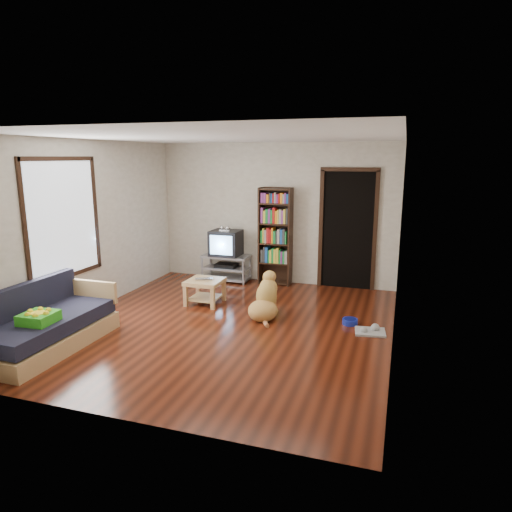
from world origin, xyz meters
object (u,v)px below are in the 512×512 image
(sofa, at_px, (47,327))
(dog, at_px, (265,300))
(laptop, at_px, (204,280))
(bookshelf, at_px, (275,231))
(grey_rag, at_px, (370,332))
(tv_stand, at_px, (226,267))
(crt_tv, at_px, (226,243))
(green_cushion, at_px, (39,318))
(coffee_table, at_px, (205,287))
(dog_bowl, at_px, (350,322))

(sofa, bearing_deg, dog, 39.82)
(laptop, height_order, bookshelf, bookshelf)
(grey_rag, xyz_separation_m, tv_stand, (-2.85, 1.90, 0.25))
(crt_tv, bearing_deg, dog, -53.14)
(green_cushion, xyz_separation_m, tv_stand, (0.85, 3.87, -0.21))
(green_cushion, height_order, sofa, sofa)
(sofa, distance_m, dog, 2.97)
(tv_stand, bearing_deg, sofa, -105.02)
(grey_rag, relative_size, coffee_table, 0.73)
(bookshelf, bearing_deg, laptop, -116.08)
(bookshelf, bearing_deg, coffee_table, -116.53)
(green_cushion, relative_size, coffee_table, 0.67)
(grey_rag, bearing_deg, tv_stand, 146.28)
(green_cushion, height_order, crt_tv, crt_tv)
(laptop, bearing_deg, sofa, -142.30)
(crt_tv, xyz_separation_m, coffee_table, (0.19, -1.45, -0.46))
(laptop, xyz_separation_m, bookshelf, (0.76, 1.55, 0.59))
(green_cushion, bearing_deg, dog, 41.31)
(sofa, xyz_separation_m, coffee_table, (1.17, 2.21, 0.02))
(grey_rag, bearing_deg, green_cushion, -152.07)
(bookshelf, distance_m, dog, 2.00)
(laptop, height_order, grey_rag, laptop)
(dog_bowl, height_order, sofa, sofa)
(laptop, height_order, coffee_table, laptop)
(bookshelf, height_order, coffee_table, bookshelf)
(crt_tv, relative_size, sofa, 0.32)
(tv_stand, distance_m, crt_tv, 0.47)
(grey_rag, xyz_separation_m, sofa, (-3.83, -1.73, 0.25))
(tv_stand, xyz_separation_m, coffee_table, (0.19, -1.42, 0.01))
(grey_rag, bearing_deg, crt_tv, 145.97)
(tv_stand, height_order, coffee_table, tv_stand)
(coffee_table, bearing_deg, laptop, -90.00)
(coffee_table, relative_size, dog, 0.65)
(crt_tv, xyz_separation_m, dog, (1.31, -1.75, -0.49))
(green_cushion, distance_m, sofa, 0.35)
(green_cushion, relative_size, grey_rag, 0.92)
(coffee_table, bearing_deg, green_cushion, -113.10)
(crt_tv, xyz_separation_m, bookshelf, (0.95, 0.07, 0.26))
(dog, bearing_deg, coffee_table, 164.89)
(sofa, relative_size, dog, 2.13)
(green_cushion, distance_m, dog_bowl, 4.08)
(tv_stand, bearing_deg, crt_tv, 90.00)
(laptop, distance_m, dog, 1.16)
(green_cushion, bearing_deg, coffee_table, 63.46)
(dog_bowl, height_order, dog, dog)
(crt_tv, relative_size, dog, 0.69)
(tv_stand, bearing_deg, dog, -52.80)
(dog_bowl, relative_size, crt_tv, 0.38)
(tv_stand, relative_size, bookshelf, 0.50)
(green_cushion, bearing_deg, sofa, 114.20)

